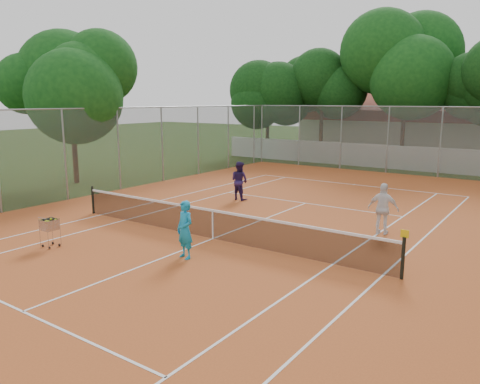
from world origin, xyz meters
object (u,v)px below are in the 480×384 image
Objects in this scene: clubhouse at (410,127)px; player_far_right at (383,209)px; tennis_net at (213,224)px; player_far_left at (239,181)px; ball_hopper at (50,232)px; player_near at (185,230)px.

clubhouse is 9.65× the size of player_far_right.
player_far_left is (-2.76, 5.38, 0.36)m from tennis_net.
player_far_right reaches higher than tennis_net.
clubhouse is 23.67m from player_far_left.
clubhouse is at bearing 96.66° from ball_hopper.
tennis_net is at bearing 118.50° from player_near.
clubhouse reaches higher than player_far_right.
tennis_net is 6.06m from player_far_left.
player_far_left is 1.00× the size of player_far_right.
tennis_net is at bearing -86.05° from clubhouse.
player_far_right is (3.71, 5.52, 0.03)m from player_near.
tennis_net is at bearing 54.28° from ball_hopper.
ball_hopper is (-1.46, -32.47, -1.71)m from clubhouse.
tennis_net is 6.97× the size of player_far_left.
player_far_right is at bearing 52.01° from ball_hopper.
clubhouse reaches higher than ball_hopper.
clubhouse is 10.05× the size of player_near.
tennis_net is 7.28× the size of player_near.
player_far_left is at bearing -19.24° from player_far_right.
player_near is 1.74× the size of ball_hopper.
ball_hopper is at bearing 91.70° from player_far_left.
clubhouse is 17.47× the size of ball_hopper.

